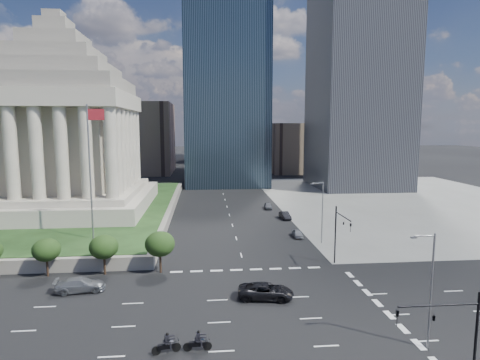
{
  "coord_description": "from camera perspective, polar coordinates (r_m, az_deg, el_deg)",
  "views": [
    {
      "loc": [
        -5.27,
        -36.33,
        18.66
      ],
      "look_at": [
        -0.81,
        13.03,
        12.05
      ],
      "focal_mm": 30.0,
      "sensor_mm": 36.0,
      "label": 1
    }
  ],
  "objects": [
    {
      "name": "ground",
      "position": [
        137.7,
        -2.92,
        -0.2
      ],
      "size": [
        500.0,
        500.0,
        0.0
      ],
      "primitive_type": "plane",
      "color": "black",
      "rests_on": "ground"
    },
    {
      "name": "highrise_ne",
      "position": [
        133.93,
        16.79,
        20.82
      ],
      "size": [
        26.0,
        28.0,
        100.0
      ],
      "primitive_type": "cube",
      "color": "black",
      "rests_on": "ground"
    },
    {
      "name": "traffic_signal_ne",
      "position": [
        54.75,
        14.05,
        -6.81
      ],
      "size": [
        0.3,
        5.74,
        8.0
      ],
      "color": "black",
      "rests_on": "ground"
    },
    {
      "name": "building_filler_nw",
      "position": [
        168.22,
        -13.68,
        5.8
      ],
      "size": [
        24.0,
        30.0,
        28.0
      ],
      "primitive_type": "cube",
      "color": "brown",
      "rests_on": "ground"
    },
    {
      "name": "street_lamp_north",
      "position": [
        65.39,
        11.5,
        -4.02
      ],
      "size": [
        2.13,
        0.22,
        10.0
      ],
      "color": "slate",
      "rests_on": "ground"
    },
    {
      "name": "motorcycle_trail",
      "position": [
        36.28,
        -10.45,
        -21.82
      ],
      "size": [
        2.53,
        1.22,
        1.82
      ],
      "primitive_type": null,
      "rotation": [
        0.0,
        0.0,
        0.24
      ],
      "color": "black",
      "rests_on": "ground"
    },
    {
      "name": "traffic_signal_se",
      "position": [
        31.29,
        27.75,
        -18.69
      ],
      "size": [
        5.74,
        0.3,
        8.0
      ],
      "color": "black",
      "rests_on": "ground"
    },
    {
      "name": "plaza_terrace",
      "position": [
        96.68,
        -29.39,
        -3.98
      ],
      "size": [
        66.0,
        70.0,
        1.8
      ],
      "primitive_type": "cube",
      "color": "slate",
      "rests_on": "ground"
    },
    {
      "name": "plaza_lawn",
      "position": [
        96.51,
        -29.43,
        -3.42
      ],
      "size": [
        64.0,
        68.0,
        0.1
      ],
      "primitive_type": "cube",
      "color": "#1B3114",
      "rests_on": "plaza_terrace"
    },
    {
      "name": "midrise_glass",
      "position": [
        132.02,
        -2.03,
        12.52
      ],
      "size": [
        26.0,
        26.0,
        60.0
      ],
      "primitive_type": "cube",
      "color": "black",
      "rests_on": "ground"
    },
    {
      "name": "suv_grey",
      "position": [
        50.5,
        -21.76,
        -13.67
      ],
      "size": [
        5.76,
        2.95,
        1.6
      ],
      "primitive_type": "imported",
      "rotation": [
        0.0,
        0.0,
        1.7
      ],
      "color": "#5C5F64",
      "rests_on": "ground"
    },
    {
      "name": "parked_sedan_far",
      "position": [
        91.99,
        4.01,
        -3.67
      ],
      "size": [
        2.11,
        4.31,
        1.42
      ],
      "primitive_type": "imported",
      "rotation": [
        0.0,
        0.0,
        -0.11
      ],
      "color": "#505257",
      "rests_on": "ground"
    },
    {
      "name": "building_filler_ne",
      "position": [
        170.67,
        7.48,
        4.62
      ],
      "size": [
        20.0,
        30.0,
        20.0
      ],
      "primitive_type": "cube",
      "color": "brown",
      "rests_on": "ground"
    },
    {
      "name": "pickup_truck",
      "position": [
        45.46,
        3.69,
        -15.5
      ],
      "size": [
        3.66,
        6.39,
        1.68
      ],
      "primitive_type": "imported",
      "rotation": [
        0.0,
        0.0,
        1.42
      ],
      "color": "black",
      "rests_on": "ground"
    },
    {
      "name": "parked_sedan_near",
      "position": [
        69.39,
        8.19,
        -7.53
      ],
      "size": [
        1.66,
        3.8,
        1.27
      ],
      "primitive_type": "imported",
      "rotation": [
        0.0,
        0.0,
        -0.04
      ],
      "color": "gray",
      "rests_on": "ground"
    },
    {
      "name": "war_memorial",
      "position": [
        89.13,
        -24.26,
        8.7
      ],
      "size": [
        34.0,
        34.0,
        39.0
      ],
      "primitive_type": null,
      "color": "gray",
      "rests_on": "plaza_lawn"
    },
    {
      "name": "street_lamp_south",
      "position": [
        37.88,
        25.36,
        -13.23
      ],
      "size": [
        2.13,
        0.22,
        10.0
      ],
      "color": "slate",
      "rests_on": "ground"
    },
    {
      "name": "sidewalk_ne",
      "position": [
        110.71,
        22.54,
        -2.69
      ],
      "size": [
        68.0,
        90.0,
        0.03
      ],
      "primitive_type": "cube",
      "color": "slate",
      "rests_on": "ground"
    },
    {
      "name": "parked_sedan_mid",
      "position": [
        82.38,
        6.42,
        -5.03
      ],
      "size": [
        4.46,
        1.93,
        1.43
      ],
      "primitive_type": "imported",
      "rotation": [
        0.0,
        0.0,
        0.1
      ],
      "color": "black",
      "rests_on": "ground"
    },
    {
      "name": "motorcycle_lead",
      "position": [
        36.26,
        -6.07,
        -21.75
      ],
      "size": [
        2.44,
        0.68,
        1.82
      ],
      "primitive_type": null,
      "rotation": [
        0.0,
        0.0,
        0.01
      ],
      "color": "black",
      "rests_on": "ground"
    },
    {
      "name": "flagpole",
      "position": [
        62.81,
        -20.44,
        2.06
      ],
      "size": [
        2.52,
        0.24,
        20.0
      ],
      "color": "slate",
      "rests_on": "plaza_lawn"
    }
  ]
}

